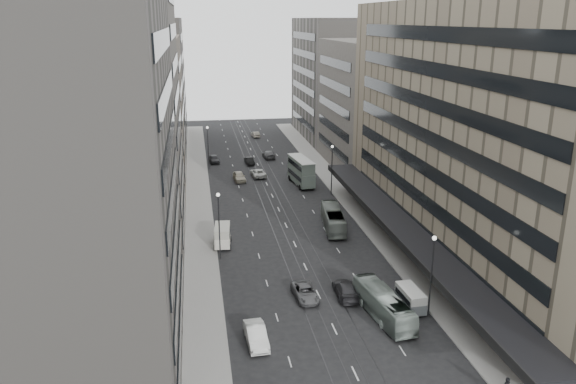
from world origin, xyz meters
TOP-DOWN VIEW (x-y plane):
  - ground at (0.00, 0.00)m, footprint 220.00×220.00m
  - sidewalk_right at (12.00, 37.50)m, footprint 4.00×125.00m
  - sidewalk_left at (-12.00, 37.50)m, footprint 4.00×125.00m
  - department_store at (21.45, 8.00)m, footprint 19.20×60.00m
  - building_right_mid at (21.50, 52.00)m, footprint 15.00×28.00m
  - building_right_far at (21.50, 82.00)m, footprint 15.00×32.00m
  - building_left_a at (-21.50, -8.00)m, footprint 15.00×28.00m
  - building_left_b at (-21.50, 19.00)m, footprint 15.00×26.00m
  - building_left_c at (-21.50, 46.00)m, footprint 15.00×28.00m
  - building_left_d at (-21.50, 79.00)m, footprint 15.00×38.00m
  - lamp_right_near at (9.70, -5.00)m, footprint 0.44×0.44m
  - lamp_right_far at (9.70, 35.00)m, footprint 0.44×0.44m
  - lamp_left_near at (-9.70, 12.00)m, footprint 0.44×0.44m
  - lamp_left_far at (-9.70, 55.00)m, footprint 0.44×0.44m
  - bus_near at (5.17, -4.61)m, footprint 3.61×10.04m
  - bus_far at (6.21, 19.70)m, footprint 3.63×10.43m
  - double_decker at (5.86, 41.49)m, footprint 3.50×8.85m
  - vw_microbus at (8.35, -3.60)m, footprint 2.05×4.18m
  - panel_van at (-9.20, 15.93)m, footprint 2.41×4.42m
  - sedan_1 at (-7.48, -7.18)m, footprint 1.98×4.96m
  - sedan_2 at (-1.53, 0.39)m, footprint 2.52×4.90m
  - sedan_3 at (2.73, 0.14)m, footprint 2.43×5.40m
  - sedan_4 at (-4.61, 45.65)m, footprint 2.31×4.96m
  - sedan_5 at (-1.58, 57.32)m, footprint 1.83×4.19m
  - sedan_6 at (-0.94, 47.95)m, footprint 2.82×5.37m
  - sedan_7 at (2.87, 62.03)m, footprint 2.41×5.35m
  - sedan_8 at (-8.50, 59.86)m, footprint 2.20×4.66m
  - sedan_9 at (2.54, 83.95)m, footprint 1.91×4.27m

SIDE VIEW (x-z plane):
  - ground at x=0.00m, z-range 0.00..0.00m
  - sidewalk_right at x=12.00m, z-range 0.00..0.15m
  - sidewalk_left at x=-12.00m, z-range 0.00..0.15m
  - sedan_2 at x=-1.53m, z-range 0.00..1.32m
  - sedan_5 at x=-1.58m, z-range 0.00..1.34m
  - sedan_9 at x=2.54m, z-range 0.00..1.36m
  - sedan_6 at x=-0.94m, z-range 0.00..1.44m
  - sedan_7 at x=2.87m, z-range 0.00..1.52m
  - sedan_3 at x=2.73m, z-range 0.00..1.54m
  - sedan_8 at x=-8.50m, z-range 0.00..1.54m
  - sedan_1 at x=-7.48m, z-range 0.00..1.61m
  - sedan_4 at x=-4.61m, z-range 0.00..1.64m
  - vw_microbus at x=8.35m, z-range 0.13..2.34m
  - bus_near at x=5.17m, z-range 0.00..2.73m
  - bus_far at x=6.21m, z-range 0.00..2.85m
  - panel_van at x=-9.20m, z-range 0.14..2.83m
  - double_decker at x=5.86m, z-range 0.19..4.90m
  - lamp_right_near at x=9.70m, z-range 1.04..9.36m
  - lamp_right_far at x=9.70m, z-range 1.04..9.36m
  - lamp_left_near at x=-9.70m, z-range 1.04..9.36m
  - lamp_left_far at x=-9.70m, z-range 1.04..9.36m
  - building_right_mid at x=21.50m, z-range 0.00..24.00m
  - building_left_c at x=-21.50m, z-range 0.00..25.00m
  - building_right_far at x=21.50m, z-range 0.00..28.00m
  - building_left_d at x=-21.50m, z-range 0.00..28.00m
  - department_store at x=21.45m, z-range -0.05..29.95m
  - building_left_a at x=-21.50m, z-range 0.00..30.00m
  - building_left_b at x=-21.50m, z-range 0.00..34.00m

